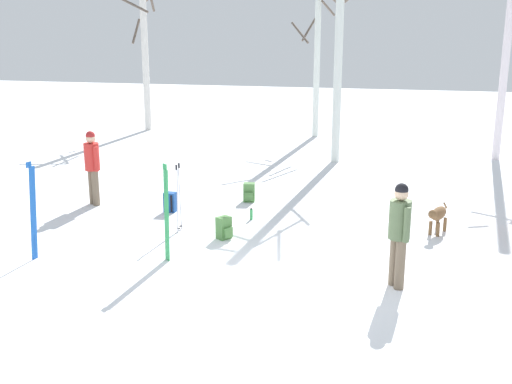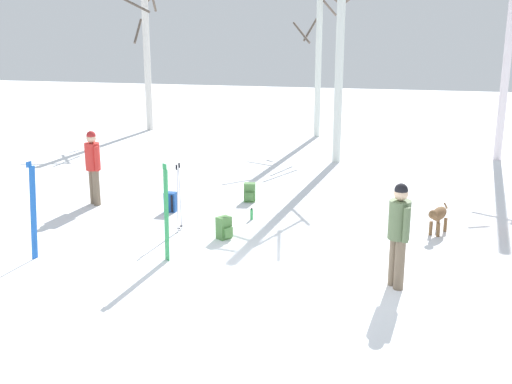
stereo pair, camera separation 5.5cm
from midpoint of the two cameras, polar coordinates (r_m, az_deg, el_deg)
ground_plane at (r=10.43m, az=2.25°, el=-8.19°), size 60.00×60.00×0.00m
person_0 at (r=10.20m, az=12.84°, el=-3.24°), size 0.34×0.46×1.72m
person_1 at (r=14.92m, az=-14.32°, el=2.55°), size 0.43×0.36×1.72m
dog at (r=13.11m, az=16.15°, el=-2.02°), size 0.44×0.84×0.57m
ski_pair_planted_0 at (r=11.88m, az=-19.24°, el=-1.59°), size 0.07×0.26×1.77m
ski_pair_planted_1 at (r=11.17m, az=-7.91°, el=-1.91°), size 0.15×0.13×1.77m
ski_poles_0 at (r=12.77m, az=-6.83°, el=-0.30°), size 0.07×0.25×1.39m
backpack_0 at (r=12.40m, az=-2.75°, el=-3.25°), size 0.34×0.33×0.44m
backpack_1 at (r=14.87m, az=-0.47°, el=-0.06°), size 0.29×0.31×0.44m
backpack_2 at (r=14.23m, az=-7.54°, el=-0.90°), size 0.26×0.29×0.44m
water_bottle_1 at (r=13.56m, az=-0.28°, el=-2.00°), size 0.06×0.06×0.25m
birch_tree_0 at (r=24.62m, az=-9.73°, el=12.30°), size 1.51×1.54×5.56m
birch_tree_1 at (r=22.93m, az=5.67°, el=12.54°), size 1.81×1.52×6.18m
birch_tree_2 at (r=18.74m, az=7.72°, el=13.93°), size 1.45×1.44×7.07m
birch_tree_3 at (r=20.30m, az=21.84°, el=12.58°), size 1.56×1.55×6.90m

